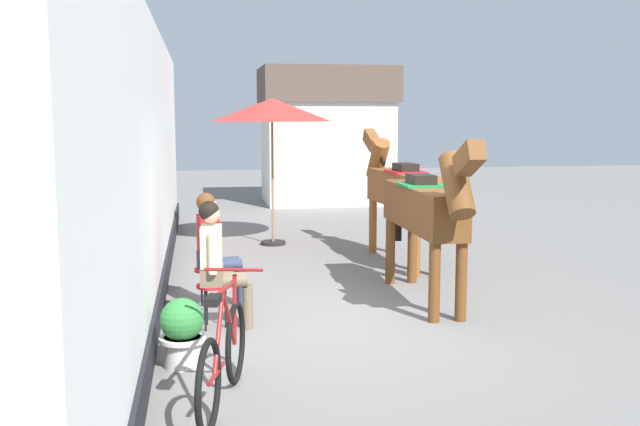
{
  "coord_description": "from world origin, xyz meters",
  "views": [
    {
      "loc": [
        -1.93,
        -8.08,
        2.3
      ],
      "look_at": [
        -0.4,
        1.2,
        1.05
      ],
      "focal_mm": 41.75,
      "sensor_mm": 36.0,
      "label": 1
    }
  ],
  "objects_px": {
    "saddled_horse_near": "(426,209)",
    "cafe_parasol": "(272,111)",
    "leaning_bicycle": "(223,358)",
    "flower_planter_near": "(182,331)",
    "seated_visitor_near": "(218,258)",
    "saddled_horse_far": "(400,189)",
    "seated_visitor_far": "(214,244)"
  },
  "relations": [
    {
      "from": "leaning_bicycle",
      "to": "flower_planter_near",
      "type": "bearing_deg",
      "value": 108.64
    },
    {
      "from": "flower_planter_near",
      "to": "leaning_bicycle",
      "type": "distance_m",
      "value": 1.06
    },
    {
      "from": "seated_visitor_far",
      "to": "saddled_horse_near",
      "type": "relative_size",
      "value": 0.46
    },
    {
      "from": "seated_visitor_far",
      "to": "leaning_bicycle",
      "type": "xyz_separation_m",
      "value": [
        0.0,
        -3.08,
        -0.38
      ]
    },
    {
      "from": "saddled_horse_near",
      "to": "saddled_horse_far",
      "type": "xyz_separation_m",
      "value": [
        0.37,
        2.53,
        0.0
      ]
    },
    {
      "from": "seated_visitor_near",
      "to": "cafe_parasol",
      "type": "xyz_separation_m",
      "value": [
        1.11,
        5.1,
        1.59
      ]
    },
    {
      "from": "saddled_horse_far",
      "to": "flower_planter_near",
      "type": "bearing_deg",
      "value": -126.47
    },
    {
      "from": "saddled_horse_near",
      "to": "seated_visitor_near",
      "type": "bearing_deg",
      "value": -164.88
    },
    {
      "from": "seated_visitor_near",
      "to": "flower_planter_near",
      "type": "bearing_deg",
      "value": -106.75
    },
    {
      "from": "cafe_parasol",
      "to": "seated_visitor_near",
      "type": "bearing_deg",
      "value": -102.23
    },
    {
      "from": "saddled_horse_near",
      "to": "leaning_bicycle",
      "type": "bearing_deg",
      "value": -131.43
    },
    {
      "from": "seated_visitor_far",
      "to": "saddled_horse_far",
      "type": "bearing_deg",
      "value": 38.68
    },
    {
      "from": "saddled_horse_far",
      "to": "leaning_bicycle",
      "type": "distance_m",
      "value": 6.2
    },
    {
      "from": "seated_visitor_far",
      "to": "saddled_horse_far",
      "type": "xyz_separation_m",
      "value": [
        2.92,
        2.34,
        0.38
      ]
    },
    {
      "from": "saddled_horse_near",
      "to": "saddled_horse_far",
      "type": "bearing_deg",
      "value": 81.69
    },
    {
      "from": "leaning_bicycle",
      "to": "seated_visitor_near",
      "type": "bearing_deg",
      "value": 89.4
    },
    {
      "from": "saddled_horse_far",
      "to": "leaning_bicycle",
      "type": "relative_size",
      "value": 1.74
    },
    {
      "from": "seated_visitor_far",
      "to": "cafe_parasol",
      "type": "bearing_deg",
      "value": 75.05
    },
    {
      "from": "leaning_bicycle",
      "to": "cafe_parasol",
      "type": "xyz_separation_m",
      "value": [
        1.13,
        7.31,
        1.97
      ]
    },
    {
      "from": "seated_visitor_far",
      "to": "cafe_parasol",
      "type": "relative_size",
      "value": 0.54
    },
    {
      "from": "saddled_horse_near",
      "to": "cafe_parasol",
      "type": "distance_m",
      "value": 4.79
    },
    {
      "from": "saddled_horse_near",
      "to": "leaning_bicycle",
      "type": "height_order",
      "value": "saddled_horse_near"
    },
    {
      "from": "leaning_bicycle",
      "to": "saddled_horse_far",
      "type": "bearing_deg",
      "value": 61.66
    },
    {
      "from": "flower_planter_near",
      "to": "leaning_bicycle",
      "type": "relative_size",
      "value": 0.37
    },
    {
      "from": "seated_visitor_near",
      "to": "cafe_parasol",
      "type": "height_order",
      "value": "cafe_parasol"
    },
    {
      "from": "seated_visitor_near",
      "to": "leaning_bicycle",
      "type": "height_order",
      "value": "seated_visitor_near"
    },
    {
      "from": "saddled_horse_near",
      "to": "leaning_bicycle",
      "type": "xyz_separation_m",
      "value": [
        -2.55,
        -2.89,
        -0.76
      ]
    },
    {
      "from": "seated_visitor_far",
      "to": "saddled_horse_far",
      "type": "relative_size",
      "value": 0.46
    },
    {
      "from": "seated_visitor_near",
      "to": "seated_visitor_far",
      "type": "bearing_deg",
      "value": 91.56
    },
    {
      "from": "leaning_bicycle",
      "to": "cafe_parasol",
      "type": "height_order",
      "value": "cafe_parasol"
    },
    {
      "from": "seated_visitor_far",
      "to": "saddled_horse_near",
      "type": "xyz_separation_m",
      "value": [
        2.55,
        -0.19,
        0.38
      ]
    },
    {
      "from": "cafe_parasol",
      "to": "leaning_bicycle",
      "type": "bearing_deg",
      "value": -98.78
    }
  ]
}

